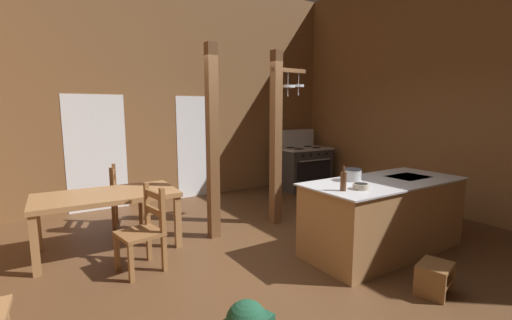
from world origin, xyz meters
TOP-DOWN VIEW (x-y plane):
  - ground_plane at (0.00, 0.00)m, footprint 7.68×7.61m
  - wall_back at (0.00, 3.47)m, footprint 7.68×0.14m
  - wall_right at (3.51, 0.00)m, footprint 0.14×7.61m
  - glazed_door_back_left at (-1.55, 3.40)m, footprint 1.00×0.01m
  - glazed_panel_back_right at (0.34, 3.40)m, footprint 0.84×0.01m
  - kitchen_island at (1.21, -0.50)m, footprint 2.16×0.97m
  - stove_range at (2.64, 2.76)m, footprint 1.17×0.85m
  - support_post_with_pot_rack at (0.73, 1.13)m, footprint 0.64×0.23m
  - support_post_center at (-0.39, 1.10)m, footprint 0.14×0.14m
  - step_stool at (0.77, -1.45)m, footprint 0.42×0.37m
  - dining_table at (-1.73, 1.43)m, footprint 1.73×0.97m
  - ladderback_chair_near_window at (-1.49, 0.61)m, footprint 0.51×0.51m
  - ladderback_chair_by_post at (-1.36, 2.29)m, footprint 0.54×0.54m
  - stockpot_on_counter at (0.85, -0.28)m, footprint 0.30×0.23m
  - mixing_bowl_on_counter at (0.58, -0.66)m, footprint 0.18×0.18m
  - bottle_tall_on_counter at (0.36, -0.60)m, footprint 0.07×0.07m

SIDE VIEW (x-z plane):
  - ground_plane at x=0.00m, z-range -0.10..0.00m
  - step_stool at x=0.77m, z-range 0.03..0.33m
  - ladderback_chair_near_window at x=-1.49m, z-range -0.02..0.93m
  - ladderback_chair_by_post at x=-1.36m, z-range -0.02..0.93m
  - kitchen_island at x=1.21m, z-range 0.00..0.91m
  - stove_range at x=2.64m, z-range -0.18..1.14m
  - dining_table at x=-1.73m, z-range 0.28..1.02m
  - mixing_bowl_on_counter at x=0.58m, z-range 0.92..0.98m
  - stockpot_on_counter at x=0.85m, z-range 0.92..1.06m
  - bottle_tall_on_counter at x=0.36m, z-range 0.89..1.16m
  - glazed_door_back_left at x=-1.55m, z-range 0.00..2.05m
  - glazed_panel_back_right at x=0.34m, z-range 0.00..2.05m
  - support_post_center at x=-0.39m, z-range 0.00..2.67m
  - support_post_with_pot_rack at x=0.73m, z-range 0.10..2.77m
  - wall_back at x=0.00m, z-range 0.00..4.32m
  - wall_right at x=3.51m, z-range 0.00..4.32m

